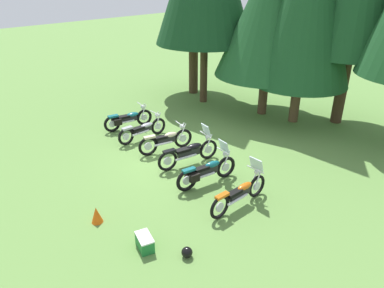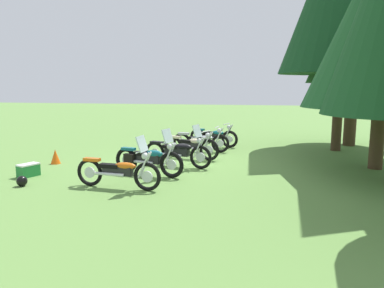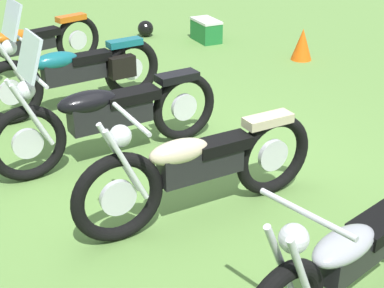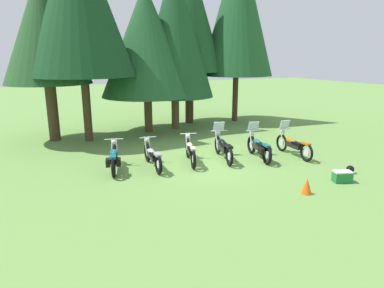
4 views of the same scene
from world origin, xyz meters
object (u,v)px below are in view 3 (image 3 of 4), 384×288
Objects in this scene: motorcycle_2 at (199,166)px; dropped_helmet at (146,29)px; motorcycle_1 at (360,250)px; motorcycle_4 at (76,71)px; motorcycle_5 at (25,44)px; picnic_cooler at (206,30)px; traffic_cone at (302,44)px; motorcycle_3 at (107,113)px.

motorcycle_2 reaches higher than dropped_helmet.
motorcycle_1 is at bearing 104.52° from motorcycle_2.
motorcycle_4 is at bearing -95.99° from motorcycle_1.
picnic_cooler is (-0.64, -3.05, -0.28)m from motorcycle_5.
motorcycle_5 is 8.51× the size of dropped_helmet.
motorcycle_1 is 4.80× the size of traffic_cone.
motorcycle_5 is 4.08m from traffic_cone.
dropped_helmet is (0.97, 0.50, -0.05)m from picnic_cooler.
dropped_helmet is (2.72, 0.74, -0.10)m from traffic_cone.
motorcycle_1 is 3.51× the size of picnic_cooler.
traffic_cone is 2.82m from dropped_helmet.
motorcycle_1 is 6.99m from dropped_helmet.
motorcycle_3 reaches higher than motorcycle_2.
picnic_cooler is (0.87, -3.29, -0.29)m from motorcycle_4.
motorcycle_3 reaches higher than motorcycle_5.
motorcycle_4 reaches higher than dropped_helmet.
traffic_cone is (-2.39, -3.29, -0.23)m from motorcycle_5.
dropped_helmet is (1.84, -2.79, -0.34)m from motorcycle_4.
motorcycle_3 is 1.05× the size of motorcycle_4.
motorcycle_5 reaches higher than motorcycle_2.
motorcycle_5 is (1.51, -0.24, -0.01)m from motorcycle_4.
motorcycle_1 is at bearing 149.09° from dropped_helmet.
motorcycle_4 reaches higher than motorcycle_1.
motorcycle_2 reaches higher than picnic_cooler.
motorcycle_3 is 1.02× the size of motorcycle_5.
motorcycle_4 is at bearing -87.50° from motorcycle_2.
motorcycle_3 is 2.94m from motorcycle_5.
motorcycle_3 is 3.61× the size of picnic_cooler.
picnic_cooler is (5.03, -4.09, -0.25)m from motorcycle_1.
motorcycle_1 is 1.50m from motorcycle_2.
motorcycle_2 is at bearing 112.73° from traffic_cone.
dropped_helmet is at bearing -116.01° from motorcycle_1.
motorcycle_3 is at bearing 79.59° from motorcycle_4.
motorcycle_5 is 3.54× the size of picnic_cooler.
motorcycle_4 is at bearing 123.38° from dropped_helmet.
dropped_helmet is at bearing -133.14° from motorcycle_4.
motorcycle_2 is 2.76m from motorcycle_4.
motorcycle_5 is (5.67, -1.04, 0.03)m from motorcycle_1.
motorcycle_5 is (2.82, -0.82, -0.03)m from motorcycle_3.
motorcycle_4 is (2.66, -0.72, 0.01)m from motorcycle_2.
motorcycle_1 is 1.07× the size of motorcycle_2.
motorcycle_1 reaches higher than picnic_cooler.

